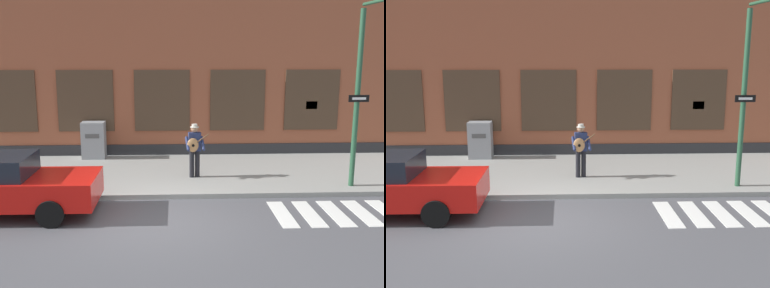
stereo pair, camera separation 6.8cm
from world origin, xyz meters
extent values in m
plane|color=#4C4C51|center=(0.00, 0.00, 0.00)|extent=(160.00, 160.00, 0.00)
cube|color=gray|center=(0.00, 4.19, 0.07)|extent=(28.00, 5.02, 0.14)
cube|color=brown|center=(0.00, 8.70, 4.67)|extent=(28.00, 4.00, 9.35)
cube|color=#28282B|center=(0.00, 6.68, 0.28)|extent=(28.00, 0.04, 0.55)
cube|color=#473323|center=(-5.73, 6.67, 2.24)|extent=(2.08, 0.06, 2.30)
cube|color=black|center=(-5.73, 6.66, 2.24)|extent=(1.96, 0.03, 2.18)
cube|color=#473323|center=(-2.86, 6.67, 2.24)|extent=(2.08, 0.06, 2.30)
cube|color=black|center=(-2.86, 6.66, 2.24)|extent=(1.96, 0.03, 2.18)
cube|color=#473323|center=(0.00, 6.67, 2.24)|extent=(2.08, 0.06, 2.30)
cube|color=black|center=(0.00, 6.66, 2.24)|extent=(1.96, 0.03, 2.18)
cube|color=#473323|center=(2.86, 6.67, 2.24)|extent=(2.08, 0.06, 2.30)
cube|color=black|center=(2.86, 6.66, 2.24)|extent=(1.96, 0.03, 2.18)
cube|color=#473323|center=(5.73, 6.67, 2.24)|extent=(2.08, 0.06, 2.30)
cube|color=black|center=(5.73, 6.66, 2.24)|extent=(1.96, 0.03, 2.18)
cube|color=yellow|center=(5.73, 6.65, 2.04)|extent=(0.44, 0.02, 0.30)
cube|color=silver|center=(3.14, 0.38, 0.01)|extent=(0.42, 1.90, 0.01)
cube|color=silver|center=(3.82, 0.38, 0.01)|extent=(0.42, 1.90, 0.01)
cube|color=silver|center=(4.50, 0.38, 0.01)|extent=(0.42, 1.90, 0.01)
cube|color=silver|center=(5.19, 0.38, 0.01)|extent=(0.42, 1.90, 0.01)
cube|color=red|center=(-3.82, 0.68, 0.67)|extent=(4.62, 1.88, 0.68)
cube|color=silver|center=(-1.55, 1.23, 0.74)|extent=(0.06, 0.24, 0.12)
cube|color=silver|center=(-1.56, 0.09, 0.74)|extent=(0.06, 0.24, 0.12)
cylinder|color=black|center=(-2.47, 1.54, 0.33)|extent=(0.66, 0.25, 0.66)
cylinder|color=black|center=(-2.49, -0.21, 0.33)|extent=(0.66, 0.25, 0.66)
cylinder|color=black|center=(1.16, 3.49, 0.57)|extent=(0.15, 0.15, 0.85)
cylinder|color=black|center=(0.98, 3.45, 0.57)|extent=(0.15, 0.15, 0.85)
cube|color=navy|center=(1.07, 3.48, 1.28)|extent=(0.40, 0.26, 0.59)
sphere|color=#9E7051|center=(1.07, 3.48, 1.69)|extent=(0.22, 0.22, 0.22)
cylinder|color=beige|center=(1.07, 3.48, 1.75)|extent=(0.27, 0.28, 0.02)
cylinder|color=beige|center=(1.07, 3.48, 1.80)|extent=(0.18, 0.18, 0.09)
cylinder|color=navy|center=(1.32, 3.40, 1.24)|extent=(0.14, 0.52, 0.39)
cylinder|color=navy|center=(0.84, 3.35, 1.24)|extent=(0.14, 0.52, 0.39)
ellipsoid|color=#B77F4C|center=(1.01, 3.29, 1.21)|extent=(0.37, 0.16, 0.44)
cylinder|color=black|center=(1.01, 3.23, 1.21)|extent=(0.09, 0.02, 0.09)
cylinder|color=brown|center=(1.27, 3.30, 1.39)|extent=(0.47, 0.08, 0.34)
cylinder|color=#234C33|center=(5.66, 2.31, 2.68)|extent=(0.15, 0.15, 5.07)
cube|color=black|center=(5.67, 2.20, 2.74)|extent=(0.60, 0.06, 0.20)
cube|color=white|center=(5.67, 2.18, 2.74)|extent=(0.40, 0.03, 0.07)
cube|color=gray|center=(-2.55, 6.25, 0.82)|extent=(0.85, 0.60, 1.36)
cube|color=#4C4C4C|center=(-2.55, 5.94, 1.03)|extent=(0.51, 0.02, 0.16)
camera|label=1|loc=(0.36, -10.28, 4.02)|focal=42.00mm
camera|label=2|loc=(0.43, -10.29, 4.02)|focal=42.00mm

